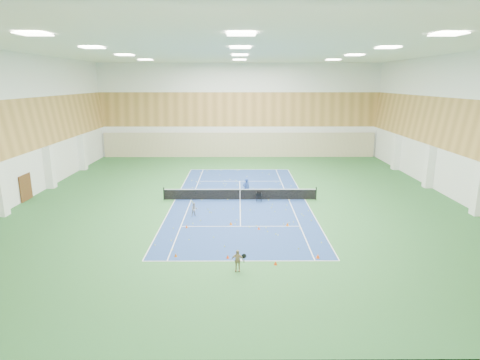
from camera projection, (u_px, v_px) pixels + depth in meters
name	position (u px, v px, depth m)	size (l,w,h in m)	color
ground	(240.00, 200.00, 33.79)	(40.00, 40.00, 0.00)	#2A632F
room_shell	(240.00, 129.00, 32.35)	(36.00, 40.00, 12.00)	white
wood_cladding	(240.00, 103.00, 31.87)	(36.00, 40.00, 8.00)	#B78744
ceiling_light_grid	(240.00, 52.00, 30.93)	(21.40, 25.40, 0.06)	white
court_surface	(240.00, 200.00, 33.78)	(10.97, 23.77, 0.01)	navy
tennis_balls_scatter	(240.00, 199.00, 33.77)	(10.57, 22.77, 0.07)	#D6EA27
tennis_net	(240.00, 193.00, 33.65)	(12.80, 0.10, 1.10)	black
back_curtain	(239.00, 145.00, 52.58)	(35.40, 0.16, 3.20)	#C6B793
door_left_b	(26.00, 187.00, 33.44)	(0.08, 1.80, 2.20)	#593319
coach	(246.00, 188.00, 34.17)	(0.62, 0.41, 1.71)	#203E95
child_court	(194.00, 209.00, 29.61)	(0.50, 0.39, 1.02)	gray
child_apron	(237.00, 260.00, 20.97)	(0.70, 0.29, 1.19)	tan
ball_cart	(259.00, 197.00, 33.11)	(0.47, 0.47, 0.81)	black
cone_svc_a	(187.00, 226.00, 27.28)	(0.19, 0.19, 0.21)	#DA490B
cone_svc_b	(231.00, 223.00, 27.86)	(0.21, 0.21, 0.24)	#D95F0B
cone_svc_c	(259.00, 228.00, 26.98)	(0.18, 0.18, 0.20)	#FF470D
cone_svc_d	(288.00, 224.00, 27.66)	(0.22, 0.22, 0.24)	orange
cone_base_a	(176.00, 255.00, 22.78)	(0.19, 0.19, 0.21)	#D85F0B
cone_base_b	(228.00, 257.00, 22.58)	(0.19, 0.19, 0.21)	#FF440D
cone_base_c	(276.00, 263.00, 21.80)	(0.19, 0.19, 0.21)	#FF450D
cone_base_d	(318.00, 256.00, 22.59)	(0.23, 0.23, 0.25)	#FB510D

